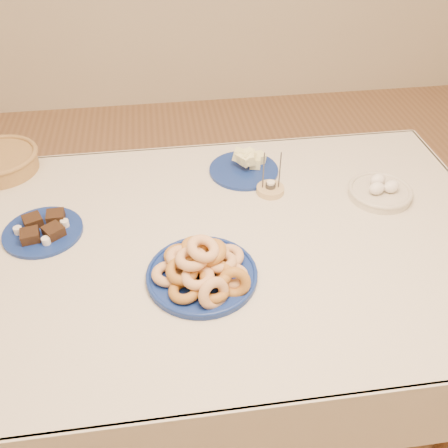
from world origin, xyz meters
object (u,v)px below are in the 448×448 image
Objects in this scene: dining_table at (222,265)px; melon_plate at (245,165)px; brownie_plate at (43,230)px; egg_bowl at (380,191)px; candle_holder at (270,189)px; donut_platter at (203,270)px.

melon_plate reaches higher than dining_table.
dining_table is at bearing -11.02° from brownie_plate.
brownie_plate is at bearing -177.96° from egg_bowl.
melon_plate is at bearing 20.69° from brownie_plate.
egg_bowl is (0.35, -0.07, 0.01)m from candle_holder.
donut_platter is at bearing -125.67° from candle_holder.
brownie_plate reaches higher than dining_table.
donut_platter is 0.45m from candle_holder.
donut_platter reaches higher than brownie_plate.
dining_table is 0.40m from melon_plate.
melon_plate reaches higher than brownie_plate.
candle_holder is (0.19, 0.21, 0.12)m from dining_table.
brownie_plate is 1.16× the size of egg_bowl.
melon_plate is at bearing 113.66° from candle_holder.
melon_plate is 0.15m from candle_holder.
melon_plate is 0.71m from brownie_plate.
dining_table is 0.55m from brownie_plate.
candle_holder is at bearing 54.33° from donut_platter.
dining_table is 5.79× the size of melon_plate.
donut_platter is 1.31× the size of melon_plate.
dining_table is at bearing -110.58° from melon_plate.
egg_bowl is (1.07, 0.04, 0.01)m from brownie_plate.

